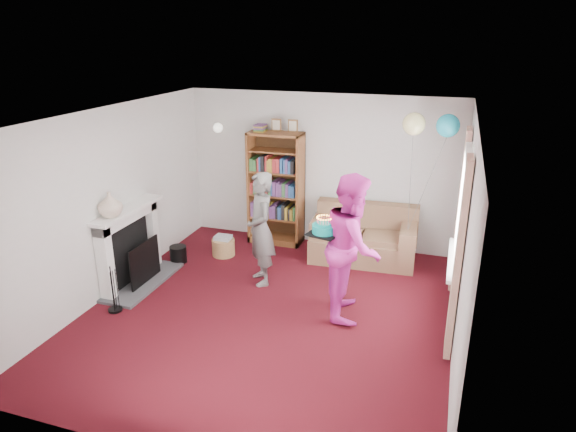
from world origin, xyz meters
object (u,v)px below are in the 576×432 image
(birthday_cake, at_px, (324,229))
(person_striped, at_px, (261,229))
(sofa, at_px, (364,239))
(person_magenta, at_px, (353,246))
(bookcase, at_px, (276,189))

(birthday_cake, bearing_deg, person_striped, 152.57)
(person_striped, bearing_deg, birthday_cake, 27.50)
(person_striped, bearing_deg, sofa, 100.86)
(person_magenta, xyz_separation_m, birthday_cake, (-0.34, -0.11, 0.22))
(bookcase, height_order, person_striped, bookcase)
(bookcase, distance_m, birthday_cake, 2.46)
(person_striped, xyz_separation_m, birthday_cake, (1.04, -0.54, 0.33))
(sofa, height_order, person_striped, person_striped)
(sofa, height_order, person_magenta, person_magenta)
(sofa, xyz_separation_m, person_striped, (-1.24, -1.28, 0.49))
(bookcase, xyz_separation_m, person_magenta, (1.68, -1.95, -0.01))
(bookcase, bearing_deg, person_magenta, -49.23)
(bookcase, distance_m, person_magenta, 2.57)
(bookcase, xyz_separation_m, birthday_cake, (1.34, -2.06, 0.22))
(birthday_cake, bearing_deg, person_magenta, 17.43)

